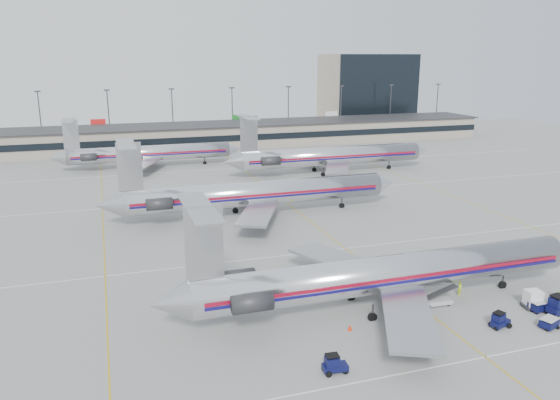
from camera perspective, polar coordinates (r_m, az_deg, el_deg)
name	(u,v)px	position (r m, az deg, el deg)	size (l,w,h in m)	color
ground	(382,277)	(63.77, 10.60, -7.90)	(260.00, 260.00, 0.00)	gray
apron_markings	(345,248)	(72.06, 6.82, -5.04)	(160.00, 0.15, 0.02)	silver
terminal	(213,135)	(153.57, -7.05, 6.77)	(162.00, 17.00, 6.25)	gray
light_mast_row	(203,111)	(166.64, -8.06, 9.24)	(163.60, 0.40, 15.28)	#38383D
distant_building	(366,90)	(201.43, 9.01, 11.26)	(30.00, 20.00, 25.00)	tan
jet_foreground	(381,274)	(55.16, 10.49, -7.62)	(46.50, 27.38, 12.17)	silver
jet_second_row	(252,193)	(84.95, -2.99, 0.70)	(48.19, 28.37, 12.61)	silver
jet_third_row	(328,156)	(117.02, 5.06, 4.61)	(47.15, 29.00, 12.89)	silver
jet_back_row	(146,153)	(126.05, -13.79, 4.78)	(41.90, 25.77, 11.46)	silver
tug_left	(334,365)	(45.22, 5.64, -16.74)	(2.07, 1.16, 1.62)	#090C36
tug_center	(500,321)	(55.40, 21.97, -11.60)	(2.12, 1.51, 1.56)	#090C36
tug_right	(559,306)	(60.17, 27.10, -9.82)	(2.70, 1.66, 2.06)	#090C36
cart_inner	(549,323)	(57.25, 26.31, -11.44)	(2.00, 1.68, 0.97)	#090C36
cart_outer	(539,306)	(60.31, 25.44, -9.96)	(1.87, 1.31, 1.04)	#090C36
uld_container	(533,299)	(60.55, 24.92, -9.39)	(1.97, 1.73, 1.87)	#2D2D30
belt_loader	(437,300)	(57.99, 16.05, -10.05)	(3.79, 1.34, 1.99)	#A5A5A5
ramp_worker_near	(460,288)	(60.77, 18.29, -8.74)	(0.61, 0.40, 1.68)	#C6EB16
cone_right	(530,305)	(60.68, 24.63, -9.93)	(0.50, 0.50, 0.69)	red
cone_left	(350,327)	(51.66, 7.33, -13.06)	(0.44, 0.44, 0.60)	red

